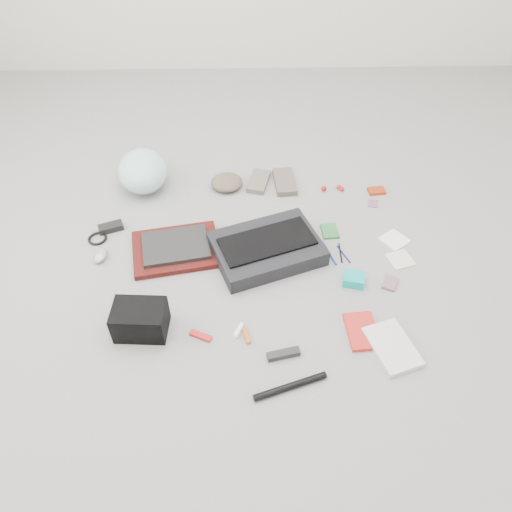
{
  "coord_description": "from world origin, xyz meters",
  "views": [
    {
      "loc": [
        -0.04,
        -1.59,
        1.7
      ],
      "look_at": [
        0.0,
        0.0,
        0.05
      ],
      "focal_mm": 35.0,
      "sensor_mm": 36.0,
      "label": 1
    }
  ],
  "objects_px": {
    "bike_helmet": "(143,171)",
    "messenger_bag": "(267,248)",
    "camera_bag": "(140,320)",
    "laptop": "(176,246)",
    "book_red": "(362,331)",
    "accordion_wallet": "(354,279)"
  },
  "relations": [
    {
      "from": "bike_helmet",
      "to": "book_red",
      "type": "height_order",
      "value": "bike_helmet"
    },
    {
      "from": "laptop",
      "to": "bike_helmet",
      "type": "xyz_separation_m",
      "value": [
        -0.22,
        0.51,
        0.06
      ]
    },
    {
      "from": "messenger_bag",
      "to": "laptop",
      "type": "height_order",
      "value": "messenger_bag"
    },
    {
      "from": "messenger_bag",
      "to": "camera_bag",
      "type": "xyz_separation_m",
      "value": [
        -0.53,
        -0.42,
        0.03
      ]
    },
    {
      "from": "messenger_bag",
      "to": "bike_helmet",
      "type": "height_order",
      "value": "bike_helmet"
    },
    {
      "from": "accordion_wallet",
      "to": "book_red",
      "type": "bearing_deg",
      "value": -77.8
    },
    {
      "from": "laptop",
      "to": "accordion_wallet",
      "type": "bearing_deg",
      "value": -25.64
    },
    {
      "from": "book_red",
      "to": "accordion_wallet",
      "type": "xyz_separation_m",
      "value": [
        0.01,
        0.27,
        0.01
      ]
    },
    {
      "from": "camera_bag",
      "to": "laptop",
      "type": "bearing_deg",
      "value": 81.18
    },
    {
      "from": "accordion_wallet",
      "to": "bike_helmet",
      "type": "bearing_deg",
      "value": 158.11
    },
    {
      "from": "messenger_bag",
      "to": "book_red",
      "type": "height_order",
      "value": "messenger_bag"
    },
    {
      "from": "bike_helmet",
      "to": "accordion_wallet",
      "type": "relative_size",
      "value": 3.53
    },
    {
      "from": "laptop",
      "to": "accordion_wallet",
      "type": "xyz_separation_m",
      "value": [
        0.81,
        -0.22,
        -0.02
      ]
    },
    {
      "from": "laptop",
      "to": "camera_bag",
      "type": "distance_m",
      "value": 0.47
    },
    {
      "from": "camera_bag",
      "to": "book_red",
      "type": "distance_m",
      "value": 0.91
    },
    {
      "from": "bike_helmet",
      "to": "book_red",
      "type": "bearing_deg",
      "value": -55.72
    },
    {
      "from": "bike_helmet",
      "to": "camera_bag",
      "type": "bearing_deg",
      "value": -94.43
    },
    {
      "from": "bike_helmet",
      "to": "camera_bag",
      "type": "height_order",
      "value": "bike_helmet"
    },
    {
      "from": "messenger_bag",
      "to": "camera_bag",
      "type": "height_order",
      "value": "camera_bag"
    },
    {
      "from": "accordion_wallet",
      "to": "camera_bag",
      "type": "bearing_deg",
      "value": -151.88
    },
    {
      "from": "bike_helmet",
      "to": "messenger_bag",
      "type": "bearing_deg",
      "value": -51.33
    },
    {
      "from": "camera_bag",
      "to": "book_red",
      "type": "xyz_separation_m",
      "value": [
        0.9,
        -0.03,
        -0.06
      ]
    }
  ]
}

